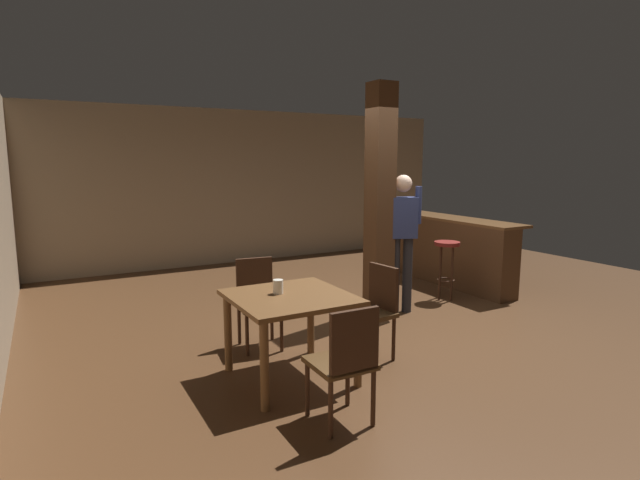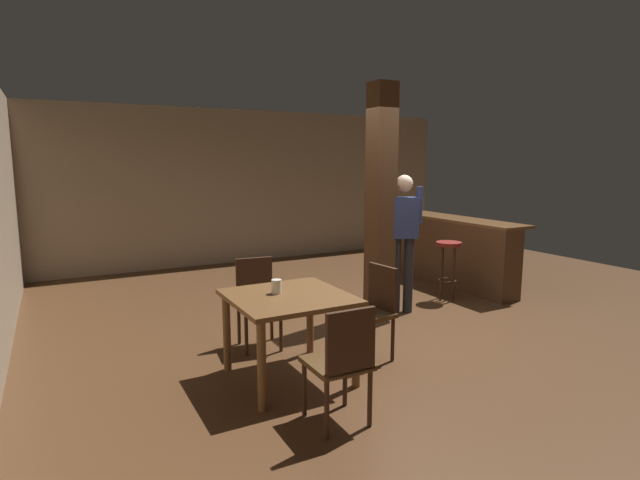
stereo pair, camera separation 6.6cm
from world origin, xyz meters
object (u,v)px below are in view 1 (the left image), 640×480
at_px(chair_east, 374,307).
at_px(standing_person, 402,233).
at_px(napkin_cup, 278,287).
at_px(dining_table, 290,309).
at_px(bar_stool_near, 447,257).
at_px(chair_north, 258,298).
at_px(bar_counter, 448,250).
at_px(chair_south, 345,359).

relative_size(chair_east, standing_person, 0.52).
bearing_deg(standing_person, napkin_cup, -155.20).
xyz_separation_m(dining_table, bar_stool_near, (2.96, 1.24, -0.04)).
height_order(dining_table, bar_stool_near, bar_stool_near).
bearing_deg(bar_stool_near, standing_person, -169.59).
bearing_deg(chair_north, bar_counter, 16.01).
relative_size(dining_table, standing_person, 0.57).
bearing_deg(chair_east, chair_north, 135.55).
xyz_separation_m(chair_north, bar_stool_near, (2.91, 0.37, 0.09)).
relative_size(dining_table, bar_stool_near, 1.23).
xyz_separation_m(chair_south, chair_east, (0.91, 0.95, 0.00)).
xyz_separation_m(chair_north, napkin_cup, (-0.12, -0.78, 0.31)).
relative_size(chair_east, chair_north, 1.00).
distance_m(chair_north, bar_counter, 3.70).
height_order(standing_person, bar_stool_near, standing_person).
xyz_separation_m(napkin_cup, bar_counter, (3.68, 1.80, -0.29)).
relative_size(chair_south, standing_person, 0.52).
xyz_separation_m(dining_table, napkin_cup, (-0.07, 0.10, 0.18)).
distance_m(chair_south, bar_stool_near, 3.67).
relative_size(chair_north, bar_stool_near, 1.11).
xyz_separation_m(chair_north, bar_counter, (3.56, 1.02, 0.02)).
distance_m(dining_table, standing_person, 2.34).
xyz_separation_m(bar_counter, bar_stool_near, (-0.65, -0.65, 0.07)).
relative_size(chair_north, napkin_cup, 7.28).
relative_size(chair_north, bar_counter, 0.37).
height_order(chair_south, chair_north, same).
relative_size(napkin_cup, standing_person, 0.07).
relative_size(napkin_cup, bar_stool_near, 0.15).
bearing_deg(chair_south, napkin_cup, 93.47).
xyz_separation_m(chair_north, standing_person, (2.00, 0.20, 0.50)).
height_order(chair_south, napkin_cup, chair_south).
bearing_deg(bar_counter, standing_person, -152.28).
bearing_deg(napkin_cup, chair_north, 81.45).
height_order(chair_east, bar_stool_near, chair_east).
bearing_deg(bar_counter, chair_east, -145.45).
height_order(napkin_cup, bar_stool_near, napkin_cup).
xyz_separation_m(standing_person, bar_counter, (1.56, 0.82, -0.48)).
height_order(chair_east, chair_north, same).
height_order(bar_counter, bar_stool_near, bar_counter).
bearing_deg(dining_table, napkin_cup, 125.20).
distance_m(napkin_cup, bar_counter, 4.10).
distance_m(standing_person, bar_counter, 1.83).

